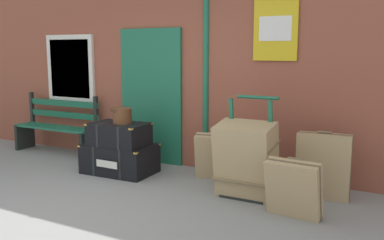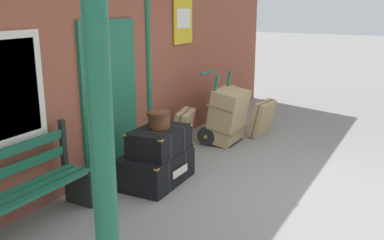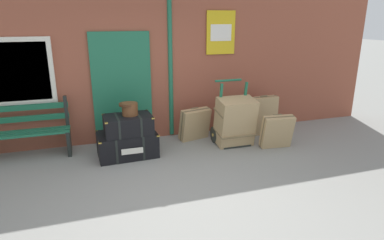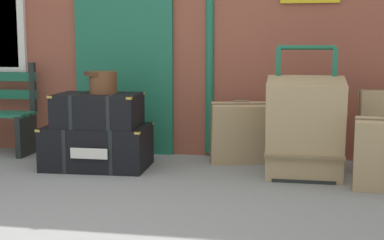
% 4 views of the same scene
% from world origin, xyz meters
% --- Properties ---
extents(ground_plane, '(60.00, 60.00, 0.00)m').
position_xyz_m(ground_plane, '(0.00, 0.00, 0.00)').
color(ground_plane, gray).
extents(brick_facade, '(10.40, 0.35, 3.20)m').
position_xyz_m(brick_facade, '(-0.02, 2.60, 1.60)').
color(brick_facade, brown).
rests_on(brick_facade, ground).
extents(steamer_trunk_base, '(1.04, 0.69, 0.43)m').
position_xyz_m(steamer_trunk_base, '(-0.41, 1.67, 0.21)').
color(steamer_trunk_base, black).
rests_on(steamer_trunk_base, ground).
extents(steamer_trunk_middle, '(0.83, 0.58, 0.33)m').
position_xyz_m(steamer_trunk_middle, '(-0.38, 1.63, 0.58)').
color(steamer_trunk_middle, black).
rests_on(steamer_trunk_middle, steamer_trunk_base).
extents(round_hatbox, '(0.31, 0.28, 0.22)m').
position_xyz_m(round_hatbox, '(-0.34, 1.65, 0.86)').
color(round_hatbox, brown).
rests_on(round_hatbox, steamer_trunk_middle).
extents(porters_trolley, '(0.71, 0.56, 1.21)m').
position_xyz_m(porters_trolley, '(1.60, 1.72, 0.27)').
color(porters_trolley, black).
rests_on(porters_trolley, ground).
extents(large_brown_trunk, '(0.70, 0.57, 0.94)m').
position_xyz_m(large_brown_trunk, '(1.60, 1.55, 0.47)').
color(large_brown_trunk, tan).
rests_on(large_brown_trunk, ground).
extents(suitcase_slate, '(0.66, 0.44, 0.66)m').
position_xyz_m(suitcase_slate, '(0.97, 2.06, 0.32)').
color(suitcase_slate, tan).
rests_on(suitcase_slate, ground).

